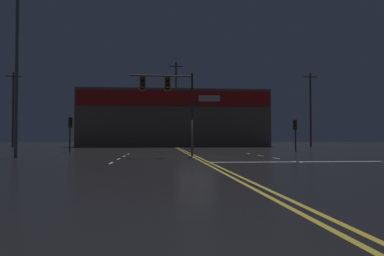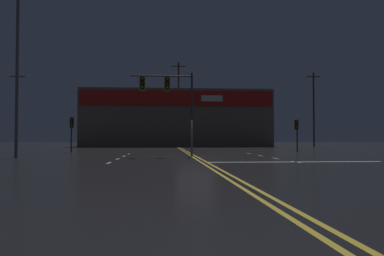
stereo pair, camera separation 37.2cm
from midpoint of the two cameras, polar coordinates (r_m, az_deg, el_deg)
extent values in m
plane|color=black|center=(24.59, 0.17, -4.47)|extent=(200.00, 200.00, 0.00)
cube|color=gold|center=(24.57, -0.18, -4.47)|extent=(0.12, 60.00, 0.01)
cube|color=gold|center=(24.60, 0.52, -4.46)|extent=(0.12, 60.00, 0.01)
cube|color=silver|center=(19.26, -12.78, -5.21)|extent=(0.12, 1.40, 0.01)
cube|color=silver|center=(22.82, -11.58, -4.65)|extent=(0.12, 1.40, 0.01)
cube|color=silver|center=(26.40, -10.70, -4.24)|extent=(0.12, 1.40, 0.01)
cube|color=silver|center=(29.98, -10.04, -3.93)|extent=(0.12, 1.40, 0.01)
cube|color=silver|center=(20.37, 15.32, -5.00)|extent=(0.12, 1.40, 0.01)
cube|color=silver|center=(23.77, 12.28, -4.53)|extent=(0.12, 1.40, 0.01)
cube|color=silver|center=(27.22, 10.00, -4.16)|extent=(0.12, 1.40, 0.01)
cube|color=silver|center=(30.71, 8.24, -3.88)|extent=(0.12, 1.40, 0.01)
cube|color=silver|center=(20.42, 15.27, -4.99)|extent=(9.26, 0.40, 0.01)
cylinder|color=#38383D|center=(25.83, -0.40, 2.08)|extent=(0.14, 0.14, 5.78)
cylinder|color=#38383D|center=(26.05, -5.11, 7.91)|extent=(4.25, 0.10, 0.10)
cube|color=black|center=(25.97, -4.16, 6.73)|extent=(0.28, 0.24, 0.84)
cube|color=gold|center=(25.97, -4.16, 6.73)|extent=(0.42, 0.08, 0.99)
sphere|color=#500705|center=(25.85, -4.16, 7.34)|extent=(0.17, 0.17, 0.17)
sphere|color=#543707|center=(25.81, -4.16, 6.78)|extent=(0.17, 0.17, 0.17)
sphere|color=green|center=(25.77, -4.16, 6.23)|extent=(0.17, 0.17, 0.17)
cube|color=black|center=(25.99, -7.94, 6.74)|extent=(0.28, 0.24, 0.84)
cube|color=gold|center=(25.99, -7.94, 6.74)|extent=(0.42, 0.08, 0.99)
sphere|color=#500705|center=(25.87, -7.96, 7.34)|extent=(0.17, 0.17, 0.17)
sphere|color=#543707|center=(25.84, -7.96, 6.79)|extent=(0.17, 0.17, 0.17)
sphere|color=green|center=(25.80, -7.96, 6.23)|extent=(0.17, 0.17, 0.17)
cylinder|color=#38383D|center=(36.78, 15.23, -1.12)|extent=(0.13, 0.13, 3.01)
cube|color=black|center=(36.97, 15.12, 0.48)|extent=(0.28, 0.24, 0.84)
cube|color=gold|center=(36.97, 15.12, 0.48)|extent=(0.42, 0.08, 0.99)
sphere|color=#500705|center=(36.84, 15.20, 0.88)|extent=(0.17, 0.17, 0.17)
sphere|color=#543707|center=(36.83, 15.21, 0.49)|extent=(0.17, 0.17, 0.17)
sphere|color=green|center=(36.82, 15.21, 0.10)|extent=(0.17, 0.17, 0.17)
cylinder|color=#38383D|center=(35.39, -18.40, -0.97)|extent=(0.13, 0.13, 3.15)
cube|color=black|center=(35.59, -18.32, 0.81)|extent=(0.28, 0.24, 0.84)
cube|color=gold|center=(35.59, -18.32, 0.81)|extent=(0.42, 0.08, 0.99)
sphere|color=#500705|center=(35.45, -18.37, 1.22)|extent=(0.17, 0.17, 0.17)
sphere|color=#543707|center=(35.44, -18.37, 0.82)|extent=(0.17, 0.17, 0.17)
sphere|color=green|center=(35.43, -18.38, 0.41)|extent=(0.17, 0.17, 0.17)
cylinder|color=#59595E|center=(26.71, -25.51, 7.92)|extent=(0.20, 0.20, 11.15)
cube|color=#7A6651|center=(60.52, -2.99, 1.37)|extent=(29.22, 10.00, 8.76)
cube|color=red|center=(55.67, -2.79, 4.58)|extent=(28.64, 0.20, 2.19)
cube|color=white|center=(56.06, 2.46, 4.53)|extent=(3.20, 0.16, 0.90)
cylinder|color=#4C3828|center=(60.07, -25.77, 2.56)|extent=(0.26, 0.26, 10.87)
cube|color=#4C3828|center=(60.60, -25.71, 7.13)|extent=(2.20, 0.12, 0.12)
cylinder|color=#4C3828|center=(56.36, -2.65, 3.61)|extent=(0.26, 0.26, 12.72)
cube|color=#4C3828|center=(57.17, -2.64, 9.37)|extent=(2.20, 0.12, 0.12)
cylinder|color=#4C3828|center=(60.92, 17.45, 2.69)|extent=(0.26, 0.26, 11.43)
cube|color=#4C3828|center=(61.51, 17.41, 7.44)|extent=(2.20, 0.12, 0.12)
camera|label=1|loc=(0.19, -90.39, 0.01)|focal=35.00mm
camera|label=2|loc=(0.19, 89.61, -0.01)|focal=35.00mm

